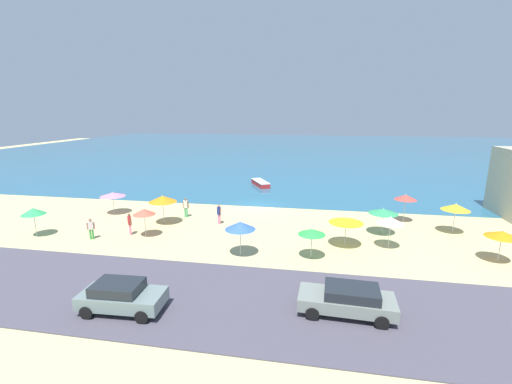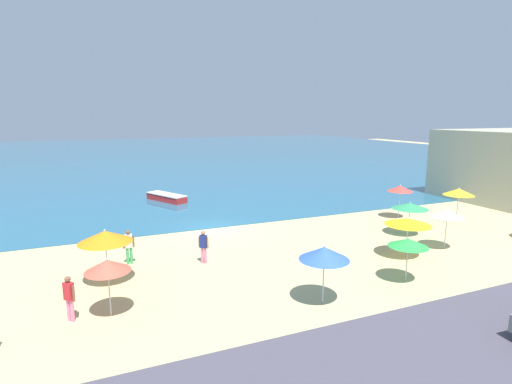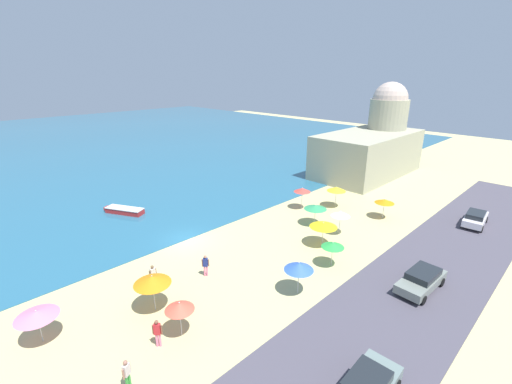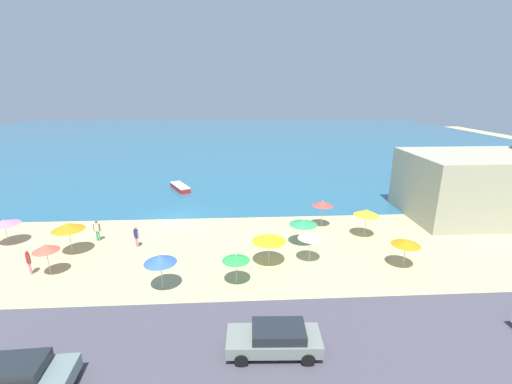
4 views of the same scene
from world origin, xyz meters
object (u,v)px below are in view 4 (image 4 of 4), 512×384
beach_umbrella_5 (236,258)px  beach_umbrella_7 (68,226)px  beach_umbrella_0 (46,248)px  bather_3 (136,236)px  beach_umbrella_4 (310,235)px  beach_umbrella_9 (4,222)px  beach_umbrella_3 (367,213)px  parked_car_1 (22,376)px  beach_umbrella_1 (303,222)px  parked_car_0 (275,338)px  beach_umbrella_6 (160,259)px  bather_2 (29,261)px  bather_1 (97,229)px  beach_umbrella_11 (269,239)px  beach_umbrella_8 (323,203)px  beach_umbrella_10 (406,242)px  skiff_nearshore (180,187)px

beach_umbrella_5 → beach_umbrella_7: size_ratio=0.83×
beach_umbrella_0 → bather_3: 6.35m
beach_umbrella_4 → beach_umbrella_5: beach_umbrella_4 is taller
beach_umbrella_4 → beach_umbrella_9: size_ratio=1.04×
beach_umbrella_3 → parked_car_1: 24.95m
beach_umbrella_1 → beach_umbrella_5: size_ratio=1.06×
parked_car_0 → parked_car_1: parked_car_1 is taller
beach_umbrella_3 → parked_car_0: bearing=-125.3°
beach_umbrella_1 → beach_umbrella_6: size_ratio=0.92×
beach_umbrella_3 → parked_car_1: bearing=-143.7°
beach_umbrella_3 → bather_2: (-25.32, -4.82, -1.20)m
beach_umbrella_7 → bather_1: 2.79m
beach_umbrella_7 → beach_umbrella_11: beach_umbrella_7 is taller
bather_2 → bather_3: size_ratio=1.01×
beach_umbrella_1 → parked_car_0: 12.48m
beach_umbrella_4 → beach_umbrella_7: (-18.16, 2.33, 0.15)m
beach_umbrella_3 → bather_1: (-22.70, 0.42, -1.16)m
beach_umbrella_4 → beach_umbrella_9: (-24.19, 4.37, -0.20)m
beach_umbrella_6 → beach_umbrella_4: bearing=17.0°
beach_umbrella_8 → beach_umbrella_9: (-26.70, -2.14, -0.36)m
beach_umbrella_1 → beach_umbrella_8: beach_umbrella_8 is taller
beach_umbrella_1 → beach_umbrella_5: beach_umbrella_1 is taller
beach_umbrella_0 → bather_2: size_ratio=1.32×
beach_umbrella_4 → beach_umbrella_7: size_ratio=0.93×
beach_umbrella_3 → beach_umbrella_7: beach_umbrella_7 is taller
beach_umbrella_10 → parked_car_0: (-10.15, -7.78, -1.11)m
bather_1 → skiff_nearshore: bearing=72.8°
beach_umbrella_5 → beach_umbrella_10: beach_umbrella_10 is taller
beach_umbrella_10 → beach_umbrella_9: bearing=169.7°
beach_umbrella_8 → skiff_nearshore: bearing=139.5°
skiff_nearshore → beach_umbrella_10: bearing=-47.1°
beach_umbrella_9 → parked_car_1: 17.95m
bather_2 → skiff_nearshore: 21.24m
beach_umbrella_1 → beach_umbrella_7: bearing=-178.2°
beach_umbrella_0 → beach_umbrella_1: size_ratio=1.03×
beach_umbrella_3 → bather_1: bearing=178.9°
beach_umbrella_10 → parked_car_0: bearing=-142.5°
bather_2 → bather_3: 7.30m
beach_umbrella_6 → bather_2: bearing=165.7°
beach_umbrella_5 → skiff_nearshore: bearing=107.7°
parked_car_1 → beach_umbrella_1: bearing=43.2°
parked_car_0 → beach_umbrella_3: bearing=54.7°
beach_umbrella_0 → beach_umbrella_1: bearing=11.7°
beach_umbrella_1 → bather_3: beach_umbrella_1 is taller
bather_1 → skiff_nearshore: size_ratio=0.40×
bather_2 → parked_car_0: bearing=-27.4°
beach_umbrella_6 → beach_umbrella_9: 15.92m
beach_umbrella_8 → beach_umbrella_1: bearing=-124.3°
beach_umbrella_6 → beach_umbrella_10: bearing=6.5°
beach_umbrella_5 → beach_umbrella_8: beach_umbrella_8 is taller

